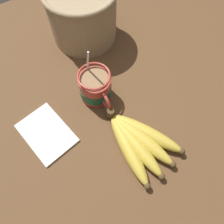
# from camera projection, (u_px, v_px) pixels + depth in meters

# --- Properties ---
(table) EXTENTS (1.24, 1.24, 0.04)m
(table) POSITION_uv_depth(u_px,v_px,m) (121.00, 112.00, 0.65)
(table) COLOR brown
(table) RESTS_ON ground
(coffee_mug) EXTENTS (0.14, 0.09, 0.17)m
(coffee_mug) POSITION_uv_depth(u_px,v_px,m) (95.00, 87.00, 0.61)
(coffee_mug) COLOR #B23D33
(coffee_mug) RESTS_ON table
(banana_bunch) EXTENTS (0.23, 0.16, 0.04)m
(banana_bunch) POSITION_uv_depth(u_px,v_px,m) (138.00, 142.00, 0.57)
(banana_bunch) COLOR #4C381E
(banana_bunch) RESTS_ON table
(woven_basket) EXTENTS (0.22, 0.22, 0.17)m
(woven_basket) POSITION_uv_depth(u_px,v_px,m) (82.00, 13.00, 0.68)
(woven_basket) COLOR tan
(woven_basket) RESTS_ON table
(napkin) EXTENTS (0.17, 0.14, 0.01)m
(napkin) POSITION_uv_depth(u_px,v_px,m) (47.00, 133.00, 0.59)
(napkin) COLOR white
(napkin) RESTS_ON table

